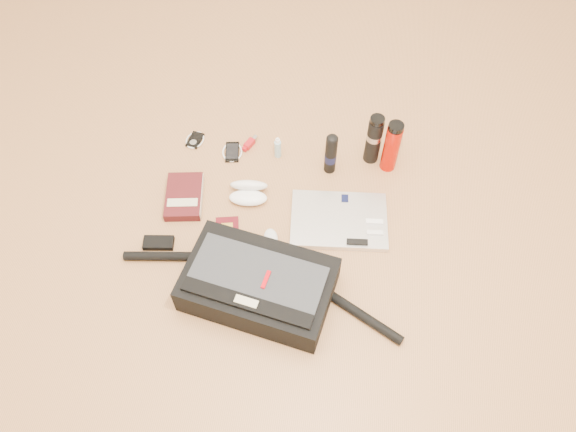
{
  "coord_description": "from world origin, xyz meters",
  "views": [
    {
      "loc": [
        0.19,
        -1.09,
        1.86
      ],
      "look_at": [
        0.03,
        0.1,
        0.06
      ],
      "focal_mm": 35.0,
      "sensor_mm": 36.0,
      "label": 1
    }
  ],
  "objects": [
    {
      "name": "passport",
      "position": [
        -0.21,
        0.04,
        0.0
      ],
      "size": [
        0.11,
        0.14,
        0.01
      ],
      "rotation": [
        0.0,
        0.0,
        0.2
      ],
      "color": "#500B12",
      "rests_on": "ground"
    },
    {
      "name": "mouse",
      "position": [
        -0.03,
        0.02,
        0.02
      ],
      "size": [
        0.08,
        0.1,
        0.03
      ],
      "rotation": [
        0.0,
        0.0,
        0.25
      ],
      "color": "silver",
      "rests_on": "ground"
    },
    {
      "name": "thermos_red",
      "position": [
        0.4,
        0.45,
        0.12
      ],
      "size": [
        0.09,
        0.09,
        0.25
      ],
      "rotation": [
        0.0,
        0.0,
        -0.39
      ],
      "color": "#A90D01",
      "rests_on": "ground"
    },
    {
      "name": "phone",
      "position": [
        -0.26,
        0.43,
        0.01
      ],
      "size": [
        0.1,
        0.12,
        0.01
      ],
      "rotation": [
        0.0,
        0.0,
        0.16
      ],
      "color": "black",
      "rests_on": "ground"
    },
    {
      "name": "ipod",
      "position": [
        -0.44,
        0.48,
        0.0
      ],
      "size": [
        0.09,
        0.1,
        0.01
      ],
      "rotation": [
        0.0,
        0.0,
        -0.18
      ],
      "color": "black",
      "rests_on": "ground"
    },
    {
      "name": "thermos_black",
      "position": [
        0.33,
        0.48,
        0.12
      ],
      "size": [
        0.08,
        0.08,
        0.24
      ],
      "rotation": [
        0.0,
        0.0,
        0.33
      ],
      "color": "black",
      "rests_on": "ground"
    },
    {
      "name": "inhaler",
      "position": [
        -0.19,
        0.49,
        0.01
      ],
      "size": [
        0.06,
        0.09,
        0.02
      ],
      "rotation": [
        0.0,
        0.0,
        -0.43
      ],
      "color": "#A51319",
      "rests_on": "ground"
    },
    {
      "name": "aerosol_can",
      "position": [
        0.16,
        0.4,
        0.1
      ],
      "size": [
        0.06,
        0.06,
        0.21
      ],
      "rotation": [
        0.0,
        0.0,
        -0.35
      ],
      "color": "black",
      "rests_on": "ground"
    },
    {
      "name": "laptop",
      "position": [
        0.22,
        0.14,
        0.01
      ],
      "size": [
        0.4,
        0.29,
        0.04
      ],
      "rotation": [
        0.0,
        0.0,
        0.08
      ],
      "color": "silver",
      "rests_on": "ground"
    },
    {
      "name": "messenger_bag",
      "position": [
        -0.04,
        -0.21,
        0.07
      ],
      "size": [
        1.06,
        0.41,
        0.15
      ],
      "rotation": [
        0.0,
        0.0,
        -0.19
      ],
      "color": "black",
      "rests_on": "ground"
    },
    {
      "name": "book",
      "position": [
        -0.41,
        0.17,
        0.02
      ],
      "size": [
        0.18,
        0.24,
        0.04
      ],
      "rotation": [
        0.0,
        0.0,
        0.16
      ],
      "color": "#400F12",
      "rests_on": "ground"
    },
    {
      "name": "spray_bottle",
      "position": [
        -0.06,
        0.44,
        0.05
      ],
      "size": [
        0.04,
        0.04,
        0.11
      ],
      "rotation": [
        0.0,
        0.0,
        -0.3
      ],
      "color": "#90B8C6",
      "rests_on": "ground"
    },
    {
      "name": "ground",
      "position": [
        0.0,
        0.0,
        0.0
      ],
      "size": [
        4.0,
        4.0,
        0.0
      ],
      "primitive_type": "plane",
      "color": "#AC7647",
      "rests_on": "ground"
    },
    {
      "name": "sunglasses_case",
      "position": [
        -0.15,
        0.21,
        0.03
      ],
      "size": [
        0.17,
        0.14,
        0.09
      ],
      "rotation": [
        0.0,
        0.0,
        0.09
      ],
      "color": "white",
      "rests_on": "ground"
    }
  ]
}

